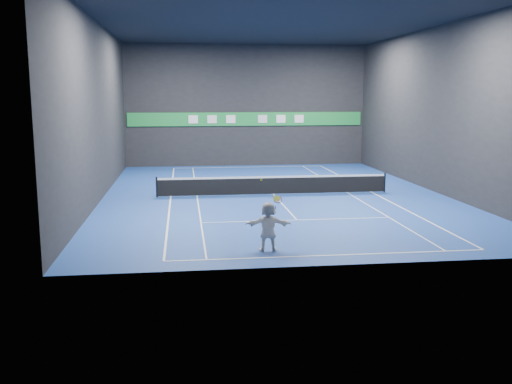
{
  "coord_description": "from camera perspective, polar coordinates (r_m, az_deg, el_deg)",
  "views": [
    {
      "loc": [
        -4.79,
        -29.88,
        5.32
      ],
      "look_at": [
        -1.95,
        -7.77,
        1.5
      ],
      "focal_mm": 40.0,
      "sensor_mm": 36.0,
      "label": 1
    }
  ],
  "objects": [
    {
      "name": "service_line_near",
      "position": [
        24.55,
        4.12,
        -2.81
      ],
      "size": [
        8.23,
        0.06,
        0.01
      ],
      "primitive_type": "cube",
      "color": "white",
      "rests_on": "ground"
    },
    {
      "name": "ceiling",
      "position": [
        30.49,
        1.86,
        16.65
      ],
      "size": [
        26.0,
        26.0,
        0.0
      ],
      "primitive_type": "plane",
      "color": "black",
      "rests_on": "ground"
    },
    {
      "name": "tennis_ball",
      "position": [
        19.24,
        0.53,
        1.22
      ],
      "size": [
        0.07,
        0.07,
        0.07
      ],
      "primitive_type": "sphere",
      "color": "yellow",
      "rests_on": "player"
    },
    {
      "name": "wall_left",
      "position": [
        30.19,
        -15.48,
        7.82
      ],
      "size": [
        0.1,
        26.0,
        9.0
      ],
      "primitive_type": "cube",
      "color": "black",
      "rests_on": "ground"
    },
    {
      "name": "sideline_doubles_right",
      "position": [
        32.05,
        11.5,
        -0.02
      ],
      "size": [
        0.08,
        23.78,
        0.01
      ],
      "primitive_type": "cube",
      "color": "white",
      "rests_on": "ground"
    },
    {
      "name": "ground",
      "position": [
        30.73,
        1.76,
        -0.25
      ],
      "size": [
        26.0,
        26.0,
        0.0
      ],
      "primitive_type": "plane",
      "color": "navy",
      "rests_on": "ground"
    },
    {
      "name": "service_line_far",
      "position": [
        36.98,
        0.2,
        1.46
      ],
      "size": [
        8.23,
        0.06,
        0.01
      ],
      "primitive_type": "cube",
      "color": "white",
      "rests_on": "ground"
    },
    {
      "name": "tennis_net",
      "position": [
        30.64,
        1.77,
        0.74
      ],
      "size": [
        12.5,
        0.1,
        1.07
      ],
      "color": "black",
      "rests_on": "ground"
    },
    {
      "name": "player",
      "position": [
        19.56,
        1.22,
        -3.46
      ],
      "size": [
        1.64,
        0.68,
        1.72
      ],
      "primitive_type": "imported",
      "rotation": [
        0.0,
        0.0,
        3.03
      ],
      "color": "white",
      "rests_on": "ground"
    },
    {
      "name": "sideline_doubles_left",
      "position": [
        30.36,
        -8.52,
        -0.47
      ],
      "size": [
        0.08,
        23.78,
        0.01
      ],
      "primitive_type": "cube",
      "color": "white",
      "rests_on": "ground"
    },
    {
      "name": "tennis_racket",
      "position": [
        19.48,
        2.14,
        -0.92
      ],
      "size": [
        0.43,
        0.31,
        0.67
      ],
      "color": "red",
      "rests_on": "player"
    },
    {
      "name": "sideline_singles_right",
      "position": [
        31.63,
        9.14,
        -0.08
      ],
      "size": [
        0.06,
        23.78,
        0.01
      ],
      "primitive_type": "cube",
      "color": "white",
      "rests_on": "ground"
    },
    {
      "name": "wall_right",
      "position": [
        32.92,
        17.62,
        7.85
      ],
      "size": [
        0.1,
        26.0,
        9.0
      ],
      "primitive_type": "cube",
      "color": "black",
      "rests_on": "ground"
    },
    {
      "name": "baseline_far",
      "position": [
        42.38,
        -0.77,
        2.52
      ],
      "size": [
        10.98,
        0.08,
        0.01
      ],
      "primitive_type": "cube",
      "color": "white",
      "rests_on": "ground"
    },
    {
      "name": "baseline_near",
      "position": [
        19.36,
        7.35,
        -6.3
      ],
      "size": [
        10.98,
        0.08,
        0.01
      ],
      "primitive_type": "cube",
      "color": "white",
      "rests_on": "ground"
    },
    {
      "name": "wall_back",
      "position": [
        43.16,
        -0.96,
        8.64
      ],
      "size": [
        18.0,
        0.1,
        9.0
      ],
      "primitive_type": "cube",
      "color": "black",
      "rests_on": "ground"
    },
    {
      "name": "center_service_line",
      "position": [
        30.73,
        1.76,
        -0.24
      ],
      "size": [
        0.06,
        12.8,
        0.01
      ],
      "primitive_type": "cube",
      "color": "white",
      "rests_on": "ground"
    },
    {
      "name": "sponsor_banner",
      "position": [
        43.12,
        -0.94,
        7.31
      ],
      "size": [
        17.64,
        0.11,
        1.0
      ],
      "color": "#1F913C",
      "rests_on": "wall_back"
    },
    {
      "name": "sideline_singles_left",
      "position": [
        30.36,
        -5.92,
        -0.41
      ],
      "size": [
        0.06,
        23.78,
        0.01
      ],
      "primitive_type": "cube",
      "color": "white",
      "rests_on": "ground"
    },
    {
      "name": "wall_front",
      "position": [
        17.57,
        8.59,
        6.94
      ],
      "size": [
        18.0,
        0.1,
        9.0
      ],
      "primitive_type": "cube",
      "color": "black",
      "rests_on": "ground"
    }
  ]
}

